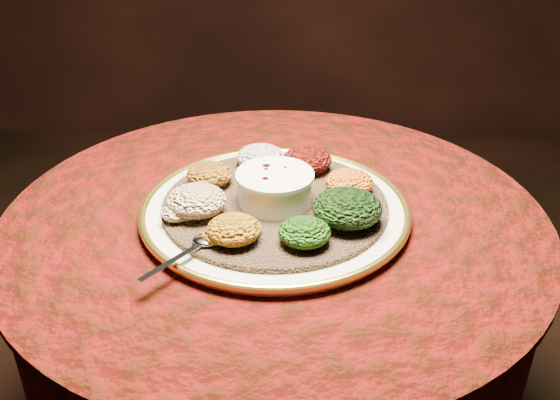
{
  "coord_description": "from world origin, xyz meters",
  "views": [
    {
      "loc": [
        0.04,
        -0.94,
        1.31
      ],
      "look_at": [
        0.01,
        -0.0,
        0.76
      ],
      "focal_mm": 40.0,
      "sensor_mm": 36.0,
      "label": 1
    }
  ],
  "objects": [
    {
      "name": "injera",
      "position": [
        0.0,
        -0.01,
        0.76
      ],
      "size": [
        0.48,
        0.48,
        0.01
      ],
      "primitive_type": "cylinder",
      "rotation": [
        0.0,
        0.0,
        0.26
      ],
      "color": "brown",
      "rests_on": "platter"
    },
    {
      "name": "portion_kitfo",
      "position": [
        0.06,
        0.11,
        0.78
      ],
      "size": [
        0.09,
        0.09,
        0.04
      ],
      "primitive_type": "ellipsoid",
      "color": "black",
      "rests_on": "injera"
    },
    {
      "name": "platter",
      "position": [
        0.0,
        -0.01,
        0.75
      ],
      "size": [
        0.5,
        0.5,
        0.02
      ],
      "rotation": [
        0.0,
        0.0,
        0.12
      ],
      "color": "silver",
      "rests_on": "table"
    },
    {
      "name": "portion_tikil",
      "position": [
        0.13,
        0.02,
        0.78
      ],
      "size": [
        0.09,
        0.08,
        0.04
      ],
      "primitive_type": "ellipsoid",
      "color": "#B0780E",
      "rests_on": "injera"
    },
    {
      "name": "portion_timatim",
      "position": [
        -0.13,
        -0.05,
        0.79
      ],
      "size": [
        0.1,
        0.1,
        0.05
      ],
      "primitive_type": "ellipsoid",
      "color": "maroon",
      "rests_on": "injera"
    },
    {
      "name": "portion_shiro",
      "position": [
        -0.12,
        0.05,
        0.78
      ],
      "size": [
        0.08,
        0.08,
        0.04
      ],
      "primitive_type": "ellipsoid",
      "color": "#8B5E10",
      "rests_on": "injera"
    },
    {
      "name": "spoon",
      "position": [
        -0.11,
        -0.15,
        0.77
      ],
      "size": [
        0.11,
        0.13,
        0.01
      ],
      "rotation": [
        0.0,
        0.0,
        -2.22
      ],
      "color": "silver",
      "rests_on": "injera"
    },
    {
      "name": "portion_kik",
      "position": [
        -0.06,
        -0.13,
        0.78
      ],
      "size": [
        0.09,
        0.08,
        0.04
      ],
      "primitive_type": "ellipsoid",
      "color": "#AE780F",
      "rests_on": "injera"
    },
    {
      "name": "stew_bowl",
      "position": [
        0.0,
        -0.01,
        0.79
      ],
      "size": [
        0.13,
        0.13,
        0.06
      ],
      "color": "white",
      "rests_on": "injera"
    },
    {
      "name": "portion_mixveg",
      "position": [
        0.05,
        -0.14,
        0.78
      ],
      "size": [
        0.08,
        0.08,
        0.04
      ],
      "primitive_type": "ellipsoid",
      "color": "#8B2F09",
      "rests_on": "injera"
    },
    {
      "name": "portion_ayib",
      "position": [
        -0.03,
        0.12,
        0.78
      ],
      "size": [
        0.09,
        0.09,
        0.04
      ],
      "primitive_type": "ellipsoid",
      "color": "white",
      "rests_on": "injera"
    },
    {
      "name": "table",
      "position": [
        0.0,
        0.0,
        0.55
      ],
      "size": [
        0.96,
        0.96,
        0.73
      ],
      "color": "black",
      "rests_on": "ground"
    },
    {
      "name": "portion_gomen",
      "position": [
        0.12,
        -0.08,
        0.79
      ],
      "size": [
        0.11,
        0.11,
        0.06
      ],
      "primitive_type": "ellipsoid",
      "color": "black",
      "rests_on": "injera"
    }
  ]
}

